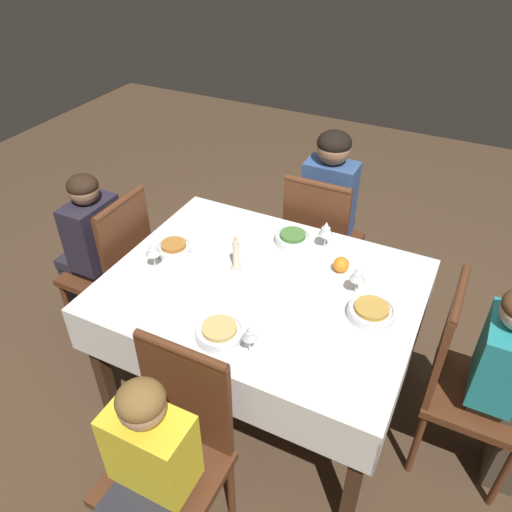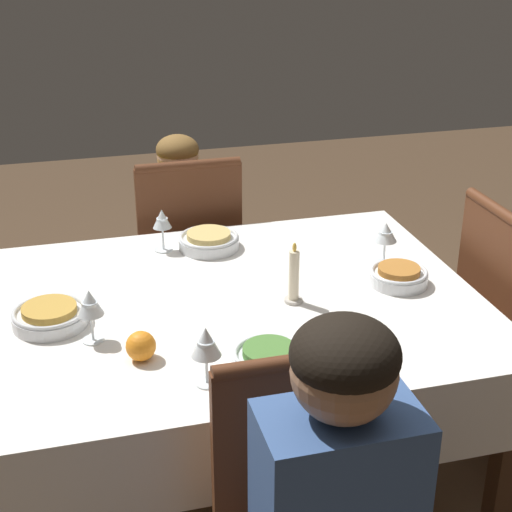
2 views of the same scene
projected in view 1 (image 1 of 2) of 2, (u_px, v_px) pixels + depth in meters
ground_plane at (262, 389)px, 2.78m from camera, size 8.00×8.00×0.00m
dining_table at (262, 297)px, 2.37m from camera, size 1.43×1.11×0.77m
chair_south at (320, 239)px, 3.02m from camera, size 0.42×0.42×0.98m
chair_west at (463, 377)px, 2.18m from camera, size 0.42×0.42×0.98m
chair_east at (115, 264)px, 2.82m from camera, size 0.42×0.42×0.98m
chair_north at (173, 448)px, 1.90m from camera, size 0.42×0.42×0.98m
person_adult_denim at (330, 207)px, 3.05m from camera, size 0.30×0.34×1.18m
person_child_teal at (509, 384)px, 2.09m from camera, size 0.33×0.30×1.05m
person_child_dark at (90, 249)px, 2.85m from camera, size 0.33×0.30×1.07m
person_child_yellow at (145, 485)px, 1.76m from camera, size 0.30×0.33×1.01m
bowl_south at (293, 238)px, 2.57m from camera, size 0.19×0.19×0.06m
wine_glass_south at (326, 229)px, 2.49m from camera, size 0.07×0.07×0.15m
bowl_west at (371, 311)px, 2.13m from camera, size 0.21×0.21×0.06m
wine_glass_west at (358, 274)px, 2.21m from camera, size 0.07×0.07×0.15m
bowl_east at (174, 248)px, 2.50m from camera, size 0.18×0.18×0.06m
wine_glass_east at (153, 250)px, 2.36m from camera, size 0.07×0.07×0.14m
bowl_north at (219, 332)px, 2.03m from camera, size 0.20×0.20×0.06m
wine_glass_north at (249, 334)px, 1.92m from camera, size 0.06×0.06×0.14m
candle_centerpiece at (236, 255)px, 2.38m from camera, size 0.05×0.05×0.19m
orange_fruit at (341, 265)px, 2.38m from camera, size 0.08×0.08×0.08m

